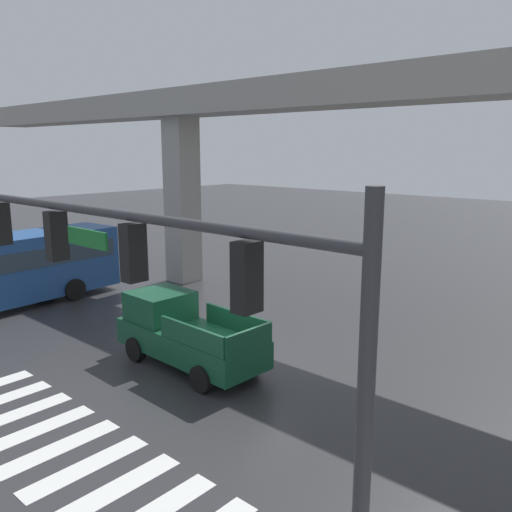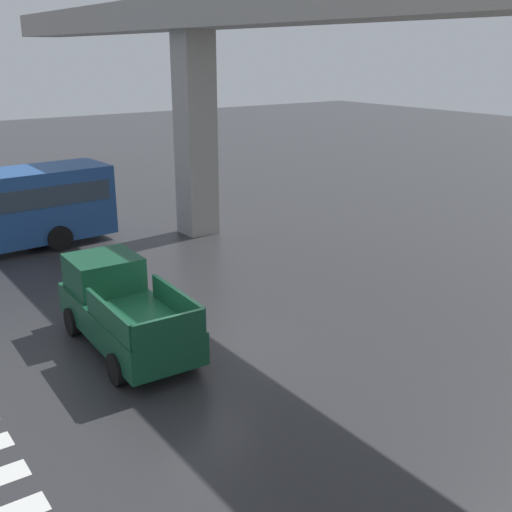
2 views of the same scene
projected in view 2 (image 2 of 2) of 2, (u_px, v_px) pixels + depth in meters
ground_plane at (195, 353)px, 15.87m from camera, size 120.00×120.00×0.00m
elevated_overpass at (374, 24)px, 16.53m from camera, size 56.05×2.27×9.22m
pickup_truck at (122, 309)px, 16.07m from camera, size 5.16×2.21×2.08m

